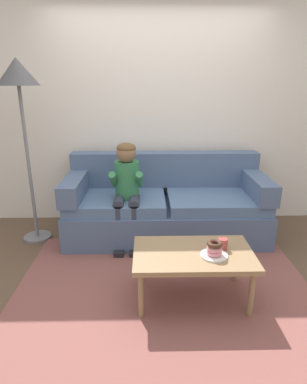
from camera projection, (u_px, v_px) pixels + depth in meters
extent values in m
plane|color=brown|center=(163.00, 273.00, 3.04)|extent=(10.00, 10.00, 0.00)
cube|color=silver|center=(158.00, 108.00, 3.92)|extent=(8.00, 0.10, 2.80)
cube|color=brown|center=(164.00, 289.00, 2.80)|extent=(2.54, 1.93, 0.01)
cube|color=slate|center=(166.00, 220.00, 3.74)|extent=(2.20, 0.90, 0.38)
cube|color=slate|center=(117.00, 202.00, 3.60)|extent=(1.06, 0.74, 0.12)
cube|color=slate|center=(216.00, 201.00, 3.62)|extent=(1.06, 0.74, 0.12)
cube|color=slate|center=(165.00, 169.00, 3.90)|extent=(2.20, 0.20, 0.41)
cube|color=slate|center=(75.00, 186.00, 3.58)|extent=(0.20, 0.90, 0.22)
cube|color=slate|center=(256.00, 185.00, 3.62)|extent=(0.20, 0.90, 0.22)
cube|color=#937551|center=(193.00, 254.00, 2.57)|extent=(0.94, 0.57, 0.04)
cylinder|color=#937551|center=(141.00, 295.00, 2.41)|extent=(0.04, 0.04, 0.38)
cylinder|color=#937551|center=(251.00, 294.00, 2.43)|extent=(0.04, 0.04, 0.38)
cylinder|color=#937551|center=(142.00, 263.00, 2.85)|extent=(0.04, 0.04, 0.38)
cylinder|color=#937551|center=(236.00, 262.00, 2.86)|extent=(0.04, 0.04, 0.38)
cylinder|color=#337A4C|center=(127.00, 180.00, 3.49)|extent=(0.26, 0.26, 0.40)
sphere|color=#846047|center=(126.00, 153.00, 3.37)|extent=(0.21, 0.21, 0.21)
ellipsoid|color=brown|center=(126.00, 148.00, 3.36)|extent=(0.20, 0.20, 0.12)
cylinder|color=#333847|center=(119.00, 201.00, 3.41)|extent=(0.11, 0.30, 0.11)
cylinder|color=#333847|center=(119.00, 227.00, 3.34)|extent=(0.09, 0.09, 0.44)
cube|color=black|center=(119.00, 251.00, 3.37)|extent=(0.10, 0.20, 0.06)
cylinder|color=#337A4C|center=(113.00, 179.00, 3.37)|extent=(0.07, 0.29, 0.23)
cylinder|color=#333847|center=(134.00, 201.00, 3.41)|extent=(0.11, 0.30, 0.11)
cylinder|color=#333847|center=(134.00, 227.00, 3.34)|extent=(0.09, 0.09, 0.44)
cube|color=black|center=(135.00, 251.00, 3.37)|extent=(0.10, 0.20, 0.06)
cylinder|color=#337A4C|center=(140.00, 179.00, 3.38)|extent=(0.07, 0.29, 0.23)
cylinder|color=white|center=(214.00, 255.00, 2.50)|extent=(0.21, 0.21, 0.01)
torus|color=pink|center=(214.00, 252.00, 2.49)|extent=(0.17, 0.17, 0.04)
torus|color=pink|center=(214.00, 248.00, 2.48)|extent=(0.16, 0.16, 0.04)
torus|color=#422619|center=(215.00, 244.00, 2.47)|extent=(0.17, 0.17, 0.04)
cylinder|color=#993D38|center=(222.00, 244.00, 2.60)|extent=(0.08, 0.08, 0.09)
cube|color=gold|center=(244.00, 270.00, 3.05)|extent=(0.16, 0.09, 0.05)
cylinder|color=gold|center=(235.00, 270.00, 3.05)|extent=(0.06, 0.06, 0.05)
cylinder|color=gold|center=(253.00, 269.00, 3.06)|extent=(0.06, 0.06, 0.05)
cylinder|color=slate|center=(38.00, 237.00, 3.72)|extent=(0.30, 0.30, 0.03)
cylinder|color=slate|center=(29.00, 164.00, 3.45)|extent=(0.04, 0.04, 1.68)
cone|color=#4C4C51|center=(17.00, 71.00, 3.15)|extent=(0.41, 0.41, 0.26)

